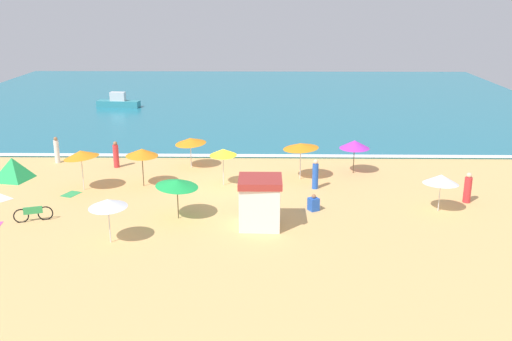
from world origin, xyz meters
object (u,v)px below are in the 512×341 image
Objects in this scene: lifeguard_cabana at (260,202)px; beachgoer_1 at (314,204)px; beach_umbrella_3 at (223,152)px; parked_bicycle at (33,214)px; beach_umbrella_2 at (441,179)px; beachgoer_0 at (315,175)px; beachgoer_2 at (57,150)px; beach_umbrella_6 at (301,146)px; beach_umbrella_8 at (81,154)px; beach_umbrella_1 at (190,141)px; beach_tent at (13,169)px; beach_umbrella_4 at (177,183)px; beach_umbrella_5 at (142,152)px; beach_umbrella_7 at (355,144)px; small_boat_0 at (118,102)px; beach_umbrella_0 at (108,203)px; beachgoer_5 at (116,155)px; beachgoer_3 at (468,189)px.

lifeguard_cabana is 3.52m from beachgoer_1.
beach_umbrella_3 reaches higher than parked_bicycle.
beach_umbrella_2 is 6.90m from beachgoer_0.
parked_bicycle is at bearing -77.06° from beachgoer_2.
lifeguard_cabana reaches higher than beach_umbrella_6.
beach_umbrella_8 reaches higher than parked_bicycle.
beach_umbrella_3 is at bearing 109.52° from lifeguard_cabana.
beach_umbrella_1 is 1.26× the size of beach_umbrella_3.
beach_tent is at bearing 168.62° from beach_umbrella_2.
beach_umbrella_4 is 7.08m from parked_bicycle.
beachgoer_1 is (12.57, -2.98, -1.72)m from beach_umbrella_8.
beach_umbrella_5 is at bearing -121.38° from beach_umbrella_1.
beach_umbrella_1 is 10.10m from beach_umbrella_7.
beach_tent is at bearing 175.65° from beachgoer_0.
small_boat_0 is (0.78, 22.21, -0.10)m from beach_tent.
beach_umbrella_0 is at bearing -89.13° from beach_umbrella_5.
beachgoer_5 is (-5.15, 8.56, -1.00)m from beach_umbrella_4.
lifeguard_cabana is 7.67m from beach_umbrella_6.
beach_umbrella_0 is 10.23m from beachgoer_1.
beach_umbrella_2 is 19.59m from beachgoer_5.
beach_umbrella_7 reaches higher than small_boat_0.
beach_umbrella_4 is 1.68× the size of beachgoer_3.
beachgoer_0 is 8.07m from beachgoer_3.
lifeguard_cabana reaches higher than beachgoer_1.
beachgoer_2 is at bearing 163.17° from beachgoer_0.
beach_umbrella_7 is 2.56× the size of beachgoer_1.
lifeguard_cabana is at bearing -166.56° from beach_umbrella_2.
lifeguard_cabana is 1.02× the size of beach_umbrella_2.
beach_umbrella_5 is 10.22m from beachgoer_1.
beach_umbrella_1 reaches higher than beach_tent.
beach_umbrella_1 is at bearing 158.13° from beachgoer_3.
beach_umbrella_1 is 11.26m from parked_bicycle.
beach_umbrella_1 is 10.56m from beach_tent.
lifeguard_cabana is 10.55m from beach_umbrella_1.
beach_umbrella_0 is 12.82m from beach_umbrella_6.
beach_umbrella_2 is at bearing -145.11° from beachgoer_3.
small_boat_0 is (-7.12, 23.26, -1.41)m from beach_umbrella_5.
beach_umbrella_4 reaches higher than parked_bicycle.
beachgoer_3 is (12.97, -2.63, -1.20)m from beach_umbrella_3.
beach_umbrella_0 is at bearing -131.38° from beach_umbrella_4.
beach_tent is 25.65m from beachgoer_3.
beach_umbrella_2 is at bearing -19.36° from beach_umbrella_3.
beach_umbrella_8 is 2.76× the size of beachgoer_1.
parked_bicycle is 0.42× the size of small_boat_0.
beach_umbrella_2 reaches higher than beachgoer_1.
beachgoer_3 is at bearing -24.26° from beach_umbrella_6.
beach_umbrella_3 reaches higher than beachgoer_1.
beach_umbrella_6 reaches higher than small_boat_0.
beach_umbrella_3 is 0.89× the size of beach_umbrella_6.
beach_umbrella_4 is at bearing -45.93° from beachgoer_2.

